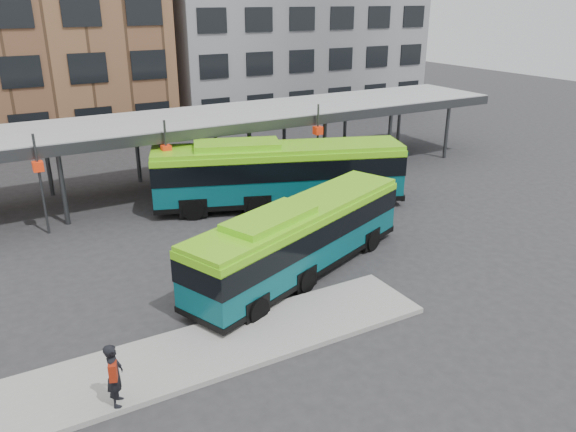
# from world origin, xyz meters

# --- Properties ---
(ground) EXTENTS (120.00, 120.00, 0.00)m
(ground) POSITION_xyz_m (0.00, 0.00, 0.00)
(ground) COLOR #28282B
(ground) RESTS_ON ground
(boarding_island) EXTENTS (14.00, 3.00, 0.18)m
(boarding_island) POSITION_xyz_m (-5.50, -3.00, 0.09)
(boarding_island) COLOR gray
(boarding_island) RESTS_ON ground
(canopy) EXTENTS (40.00, 6.53, 4.80)m
(canopy) POSITION_xyz_m (-0.06, 12.87, 3.91)
(canopy) COLOR #999B9E
(canopy) RESTS_ON ground
(building_grey) EXTENTS (24.00, 14.00, 20.00)m
(building_grey) POSITION_xyz_m (16.00, 32.00, 10.00)
(building_grey) COLOR slate
(building_grey) RESTS_ON ground
(bus_front) EXTENTS (11.23, 6.36, 3.08)m
(bus_front) POSITION_xyz_m (-0.74, 0.33, 1.60)
(bus_front) COLOR #074F57
(bus_front) RESTS_ON ground
(bus_rear) EXTENTS (13.18, 7.03, 3.59)m
(bus_rear) POSITION_xyz_m (2.28, 7.71, 1.87)
(bus_rear) COLOR #074F57
(bus_rear) RESTS_ON ground
(pedestrian) EXTENTS (0.63, 0.78, 1.85)m
(pedestrian) POSITION_xyz_m (-9.12, -4.21, 1.12)
(pedestrian) COLOR black
(pedestrian) RESTS_ON boarding_island
(bike_rack) EXTENTS (4.72, 1.40, 0.99)m
(bike_rack) POSITION_xyz_m (12.39, 12.06, 0.46)
(bike_rack) COLOR slate
(bike_rack) RESTS_ON ground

